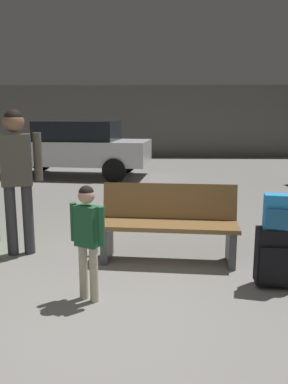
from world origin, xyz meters
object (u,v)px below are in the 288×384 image
Objects in this scene: suitcase at (276,256)px; adult at (16,167)px; bench at (168,224)px; parked_car_far at (75,147)px; backpack_bright at (279,212)px; child at (87,231)px.

suitcase is 3.07m from adult.
bench is 6.79m from parked_car_far.
bench is at bearing 144.53° from backpack_bright.
bench is at bearing 144.56° from suitcase.
adult is at bearing 162.68° from suitcase.
child is at bearing -78.16° from parked_car_far.
backpack_bright is 2.99m from adult.
backpack_bright is 0.31× the size of child.
bench is 4.82× the size of backpack_bright.
parked_car_far is at bearing 115.33° from suitcase.
bench is 1.27m from suitcase.
bench is at bearing -4.76° from adult.
suitcase is at bearing -17.32° from adult.
parked_car_far is (-1.56, 7.42, 0.14)m from child.
adult is (-1.81, 0.15, 0.64)m from bench.
suitcase is 1.87m from child.
suitcase is (1.03, -0.73, -0.12)m from bench.
parked_car_far reaches higher than bench.
bench is 1.31m from backpack_bright.
backpack_bright is at bearing -162.64° from suitcase.
child reaches higher than backpack_bright.
bench is 0.93× the size of adult.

